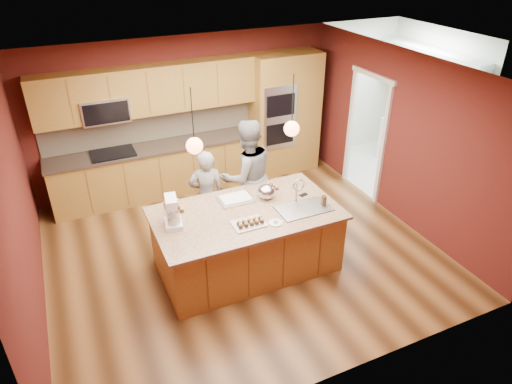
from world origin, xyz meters
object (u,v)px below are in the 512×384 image
person_right (247,176)px  mixing_bowl (266,192)px  island (248,239)px  person_left (207,195)px  stand_mixer (172,214)px

person_right → mixing_bowl: 0.73m
island → person_right: 1.12m
island → person_left: bearing=105.0°
island → mixing_bowl: (0.39, 0.22, 0.55)m
person_left → person_right: 0.69m
island → mixing_bowl: 0.71m
person_left → island: bearing=116.9°
person_left → stand_mixer: 1.18m
person_left → stand_mixer: bearing=61.3°
person_right → mixing_bowl: bearing=86.1°
person_left → mixing_bowl: bearing=143.6°
island → mixing_bowl: bearing=29.8°
person_left → person_right: (0.66, 0.00, 0.18)m
island → person_left: (-0.25, 0.95, 0.26)m
mixing_bowl → person_left: bearing=131.7°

